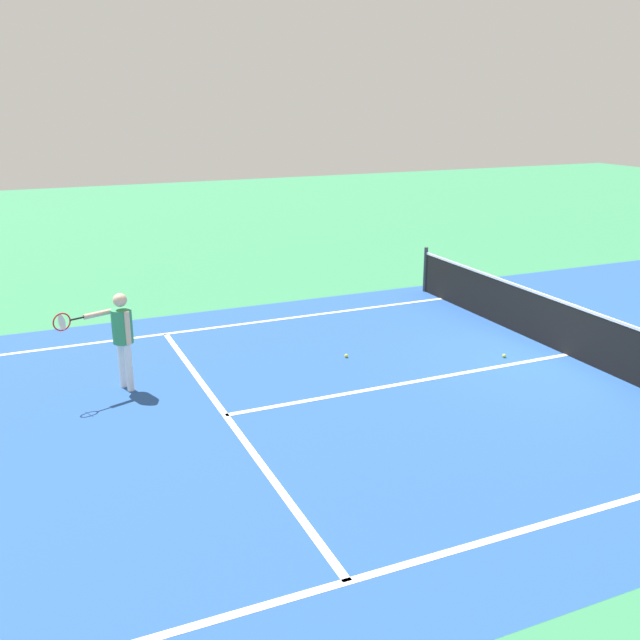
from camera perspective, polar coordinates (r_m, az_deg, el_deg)
name	(u,v)px	position (r m, az deg, el deg)	size (l,w,h in m)	color
ground_plane	(566,355)	(13.68, 19.09, -2.64)	(60.00, 60.00, 0.00)	#337F51
court_surface_inbounds	(566,355)	(13.68, 19.09, -2.64)	(10.62, 24.40, 0.00)	#234C93
line_sideline_left	(189,331)	(14.46, -10.47, -0.86)	(0.10, 11.89, 0.01)	white
line_sideline_right	(389,569)	(7.49, 5.55, -19.22)	(0.10, 11.89, 0.01)	white
line_service_near	(225,415)	(10.64, -7.56, -7.54)	(8.22, 0.10, 0.01)	white
line_center_service	(414,382)	(11.83, 7.51, -4.90)	(0.10, 6.40, 0.01)	white
net	(569,329)	(13.53, 19.29, -0.68)	(9.80, 0.09, 1.07)	#33383D
player_near	(121,331)	(11.55, -15.64, -0.85)	(0.47, 1.18, 1.58)	white
tennis_ball_near_net	(504,356)	(13.21, 14.50, -2.78)	(0.07, 0.07, 0.07)	#CCE033
tennis_ball_mid_court	(346,356)	(12.79, 2.11, -2.87)	(0.07, 0.07, 0.07)	#CCE033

